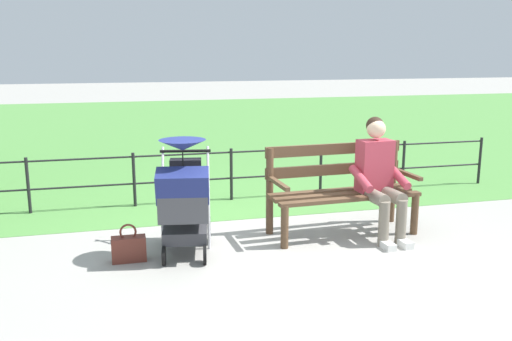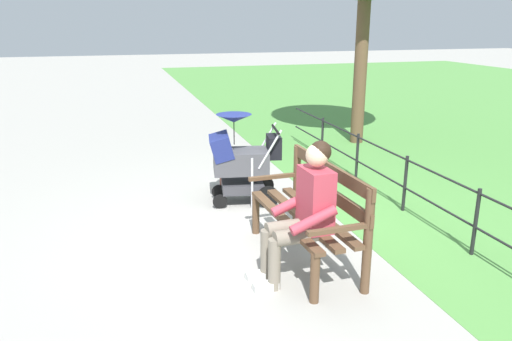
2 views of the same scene
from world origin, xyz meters
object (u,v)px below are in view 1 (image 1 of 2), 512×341
Objects in this scene: person_on_bench at (379,174)px; stroller at (184,196)px; handbag at (129,248)px; park_bench at (340,185)px.

person_on_bench is 1.11× the size of stroller.
person_on_bench is 3.45× the size of handbag.
person_on_bench is 2.07m from stroller.
stroller is at bearing -174.38° from handbag.
person_on_bench reaches higher than handbag.
stroller is (2.07, 0.05, -0.08)m from person_on_bench.
park_bench is at bearing -32.59° from person_on_bench.
handbag is (2.62, 0.10, -0.55)m from person_on_bench.
stroller is 3.11× the size of handbag.
park_bench reaches higher than handbag.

